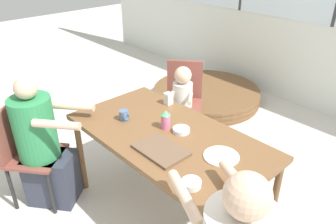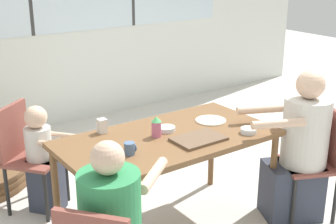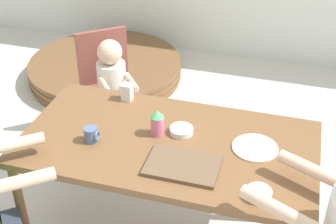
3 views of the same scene
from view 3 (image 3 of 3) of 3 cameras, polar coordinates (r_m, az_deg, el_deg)
dining_table at (r=2.49m, az=0.00°, el=-4.75°), size 1.54×0.81×0.75m
chair_for_toddler at (r=3.52m, az=-7.43°, el=4.12°), size 0.56×0.56×0.87m
person_toddler at (r=3.44m, az=-6.57°, el=1.48°), size 0.39×0.42×0.88m
food_tray_dark at (r=2.28m, az=1.80°, el=-6.54°), size 0.35×0.24×0.02m
coffee_mug at (r=2.45m, az=-9.32°, el=-2.75°), size 0.08×0.07×0.08m
sippy_cup at (r=2.45m, az=-1.32°, el=-1.27°), size 0.07×0.07×0.15m
milk_carton_small at (r=2.77m, az=-5.02°, el=2.46°), size 0.06×0.06×0.10m
bowl_white_shallow at (r=2.50m, az=1.65°, el=-2.26°), size 0.13×0.13×0.03m
bowl_cereal at (r=2.16m, az=11.01°, el=-9.73°), size 0.12×0.12×0.04m
plate_tortillas at (r=2.43m, az=10.56°, el=-4.30°), size 0.24×0.24×0.01m
folded_table_stack at (r=4.57m, az=-7.61°, el=5.21°), size 1.45×1.45×0.18m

